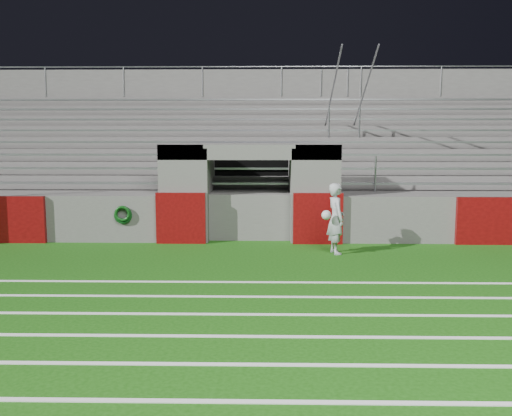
{
  "coord_description": "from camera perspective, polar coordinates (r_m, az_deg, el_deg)",
  "views": [
    {
      "loc": [
        0.47,
        -11.84,
        2.89
      ],
      "look_at": [
        0.2,
        1.8,
        1.1
      ],
      "focal_mm": 40.0,
      "sensor_mm": 36.0,
      "label": 1
    }
  ],
  "objects": [
    {
      "name": "goalkeeper_with_ball",
      "position": [
        13.83,
        7.97,
        -1.04
      ],
      "size": [
        0.65,
        0.76,
        1.71
      ],
      "color": "#A1A5AB",
      "rests_on": "ground"
    },
    {
      "name": "field_markings",
      "position": [
        7.44,
        -2.67,
        -15.35
      ],
      "size": [
        28.0,
        8.09,
        0.01
      ],
      "color": "white",
      "rests_on": "ground"
    },
    {
      "name": "hose_coil",
      "position": [
        15.4,
        -13.18,
        -0.63
      ],
      "size": [
        0.48,
        0.14,
        0.5
      ],
      "color": "#0B3812",
      "rests_on": "ground"
    },
    {
      "name": "ground",
      "position": [
        12.2,
        -1.11,
        -6.23
      ],
      "size": [
        90.0,
        90.0,
        0.0
      ],
      "primitive_type": "plane",
      "color": "#15490C",
      "rests_on": "ground"
    },
    {
      "name": "stadium_structure",
      "position": [
        19.86,
        -0.23,
        3.44
      ],
      "size": [
        26.0,
        8.48,
        5.42
      ],
      "color": "#555350",
      "rests_on": "ground"
    }
  ]
}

